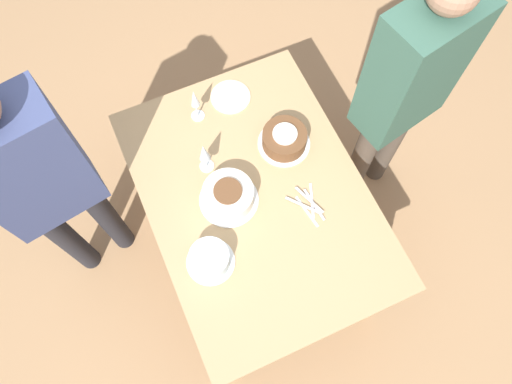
# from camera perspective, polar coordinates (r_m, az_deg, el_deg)

# --- Properties ---
(ground_plane) EXTENTS (12.00, 12.00, 0.00)m
(ground_plane) POSITION_cam_1_polar(r_m,az_deg,el_deg) (2.95, 0.00, -5.84)
(ground_plane) COLOR #A87F56
(dining_table) EXTENTS (1.35, 0.97, 0.73)m
(dining_table) POSITION_cam_1_polar(r_m,az_deg,el_deg) (2.36, 0.00, -1.49)
(dining_table) COLOR tan
(dining_table) RESTS_ON ground_plane
(cake_center_white) EXTENTS (0.27, 0.27, 0.11)m
(cake_center_white) POSITION_cam_1_polar(r_m,az_deg,el_deg) (2.20, -3.17, -0.42)
(cake_center_white) COLOR white
(cake_center_white) RESTS_ON dining_table
(cake_front_chocolate) EXTENTS (0.25, 0.25, 0.10)m
(cake_front_chocolate) POSITION_cam_1_polar(r_m,az_deg,el_deg) (2.33, 3.26, 6.05)
(cake_front_chocolate) COLOR white
(cake_front_chocolate) RESTS_ON dining_table
(cake_back_decorated) EXTENTS (0.21, 0.21, 0.10)m
(cake_back_decorated) POSITION_cam_1_polar(r_m,az_deg,el_deg) (2.12, -5.30, -7.64)
(cake_back_decorated) COLOR white
(cake_back_decorated) RESTS_ON dining_table
(wine_glass_near) EXTENTS (0.06, 0.06, 0.21)m
(wine_glass_near) POSITION_cam_1_polar(r_m,az_deg,el_deg) (2.34, -7.01, 10.36)
(wine_glass_near) COLOR silver
(wine_glass_near) RESTS_ON dining_table
(wine_glass_far) EXTENTS (0.07, 0.07, 0.20)m
(wine_glass_far) POSITION_cam_1_polar(r_m,az_deg,el_deg) (2.21, -5.94, 4.43)
(wine_glass_far) COLOR silver
(wine_glass_far) RESTS_ON dining_table
(dessert_plate_right) EXTENTS (0.20, 0.20, 0.01)m
(dessert_plate_right) POSITION_cam_1_polar(r_m,az_deg,el_deg) (2.50, -2.93, 10.80)
(dessert_plate_right) COLOR beige
(dessert_plate_right) RESTS_ON dining_table
(fork_pile) EXTENTS (0.21, 0.14, 0.01)m
(fork_pile) POSITION_cam_1_polar(r_m,az_deg,el_deg) (2.24, 6.08, -1.42)
(fork_pile) COLOR silver
(fork_pile) RESTS_ON dining_table
(person_cutting) EXTENTS (0.30, 0.44, 1.66)m
(person_cutting) POSITION_cam_1_polar(r_m,az_deg,el_deg) (2.30, 16.78, 11.33)
(person_cutting) COLOR #4C4238
(person_cutting) RESTS_ON ground_plane
(person_watching) EXTENTS (0.28, 0.43, 1.63)m
(person_watching) POSITION_cam_1_polar(r_m,az_deg,el_deg) (2.19, -23.27, 1.07)
(person_watching) COLOR #232328
(person_watching) RESTS_ON ground_plane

